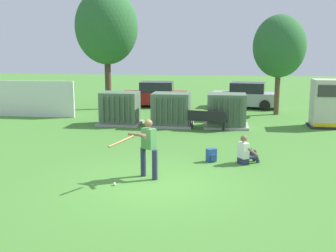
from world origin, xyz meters
TOP-DOWN VIEW (x-y plane):
  - ground_plane at (0.00, 0.00)m, footprint 96.00×96.00m
  - fence_panel at (-8.65, 10.50)m, footprint 4.80×0.12m
  - transformer_west at (-3.25, 8.85)m, footprint 2.10×1.70m
  - transformer_mid_west at (-0.68, 8.80)m, footprint 2.10×1.70m
  - transformer_mid_east at (2.00, 8.84)m, footprint 2.10×1.70m
  - generator_enclosure at (6.76, 9.49)m, footprint 1.60×1.40m
  - park_bench at (1.10, 7.92)m, footprint 1.84×0.77m
  - batter at (-0.30, 0.51)m, footprint 1.15×1.45m
  - sports_ball at (-1.09, -0.26)m, footprint 0.09×0.09m
  - seated_spectator at (2.62, 2.48)m, footprint 0.78×0.68m
  - backpack at (1.49, 2.56)m, footprint 0.38×0.37m
  - tree_left at (-5.35, 14.10)m, footprint 3.83×3.83m
  - tree_center_left at (4.87, 13.15)m, footprint 2.94×2.94m
  - parked_car_leftmost at (-2.61, 15.52)m, footprint 4.28×2.07m
  - parked_car_left_of_center at (3.23, 15.66)m, footprint 4.40×2.35m

SIDE VIEW (x-z plane):
  - ground_plane at x=0.00m, z-range 0.00..0.00m
  - sports_ball at x=-1.09m, z-range 0.00..0.09m
  - backpack at x=1.49m, z-range -0.01..0.43m
  - seated_spectator at x=2.62m, z-range -0.11..0.86m
  - park_bench at x=1.10m, z-range 0.08..0.99m
  - parked_car_leftmost at x=-2.61m, z-range -0.06..1.56m
  - parked_car_left_of_center at x=3.23m, z-range -0.06..1.56m
  - transformer_west at x=-3.25m, z-range -0.02..1.60m
  - transformer_mid_west at x=-0.68m, z-range -0.02..1.60m
  - transformer_mid_east at x=2.00m, z-range -0.02..1.60m
  - batter at x=-0.30m, z-range 0.11..1.85m
  - fence_panel at x=-8.65m, z-range 0.00..2.00m
  - generator_enclosure at x=6.76m, z-range -0.01..2.29m
  - tree_center_left at x=4.87m, z-range 1.04..6.66m
  - tree_left at x=-5.35m, z-range 1.36..8.67m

